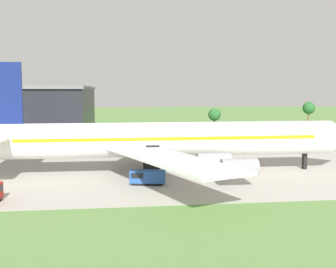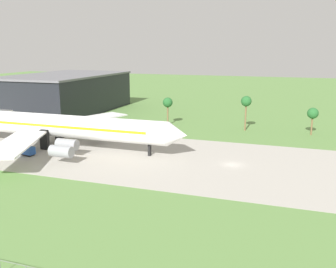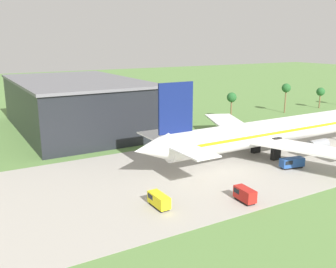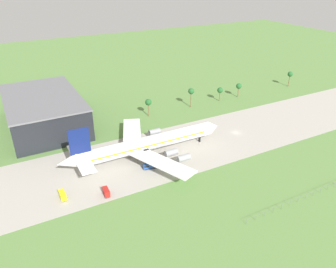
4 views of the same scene
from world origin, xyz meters
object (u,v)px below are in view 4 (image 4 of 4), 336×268
at_px(fuel_truck, 149,166).
at_px(catering_van, 62,195).
at_px(baggage_tug, 106,192).
at_px(jet_airliner, 146,144).
at_px(terminal_building, 44,111).

relative_size(fuel_truck, catering_van, 1.17).
height_order(fuel_truck, catering_van, catering_van).
distance_m(baggage_tug, catering_van, 15.90).
distance_m(baggage_tug, fuel_truck, 23.63).
bearing_deg(jet_airliner, baggage_tug, -143.82).
height_order(baggage_tug, catering_van, baggage_tug).
bearing_deg(fuel_truck, terminal_building, 115.23).
xyz_separation_m(catering_van, terminal_building, (6.08, 67.87, 6.93)).
distance_m(fuel_truck, terminal_building, 72.30).
xyz_separation_m(jet_airliner, baggage_tug, (-25.43, -18.60, -4.81)).
distance_m(jet_airliner, catering_van, 42.44).
relative_size(jet_airliner, baggage_tug, 16.58).
bearing_deg(catering_van, terminal_building, 84.88).
bearing_deg(fuel_truck, jet_airliner, 70.85).
xyz_separation_m(fuel_truck, catering_van, (-36.75, -2.77, 0.04)).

